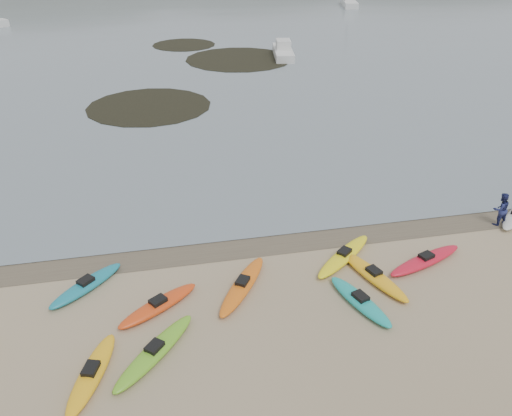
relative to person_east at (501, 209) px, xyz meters
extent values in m
plane|color=tan|center=(-10.87, 1.02, -0.78)|extent=(600.00, 600.00, 0.00)
plane|color=brown|center=(-10.87, 0.72, -0.78)|extent=(60.00, 60.00, 0.00)
ellipsoid|color=#FFB015|center=(-7.07, -2.64, -0.61)|extent=(1.83, 3.71, 0.34)
ellipsoid|color=red|center=(-4.65, -2.14, -0.61)|extent=(3.81, 2.00, 0.34)
ellipsoid|color=yellow|center=(-17.17, -5.45, -0.61)|extent=(1.69, 3.34, 0.34)
ellipsoid|color=teal|center=(-17.70, -1.09, -0.61)|extent=(2.81, 2.78, 0.34)
ellipsoid|color=#E14213|center=(-15.13, -2.75, -0.61)|extent=(3.11, 2.44, 0.34)
ellipsoid|color=#6DBA25|center=(-15.30, -4.93, -0.61)|extent=(2.97, 3.32, 0.34)
ellipsoid|color=yellow|center=(-7.72, -1.21, -0.61)|extent=(3.33, 2.96, 0.34)
ellipsoid|color=teal|center=(-8.13, -3.94, -0.61)|extent=(1.67, 3.22, 0.34)
ellipsoid|color=orange|center=(-12.05, -2.25, -0.61)|extent=(2.65, 3.56, 0.34)
imported|color=navy|center=(0.00, 0.00, 0.00)|extent=(0.78, 0.62, 1.56)
cylinder|color=black|center=(-15.09, 20.10, -0.75)|extent=(9.15, 9.15, 0.04)
cylinder|color=black|center=(-6.04, 33.44, -0.75)|extent=(10.63, 10.63, 0.04)
cylinder|color=black|center=(-10.91, 41.36, -0.75)|extent=(6.98, 6.98, 0.04)
cube|color=silver|center=(-1.42, 33.61, -0.33)|extent=(2.81, 6.57, 0.89)
cube|color=silver|center=(18.06, 66.39, -0.26)|extent=(3.70, 7.73, 1.04)
ellipsoid|color=#384235|center=(-55.87, 196.02, -18.78)|extent=(220.00, 120.00, 80.00)
ellipsoid|color=#384235|center=(24.13, 191.02, -16.08)|extent=(200.00, 110.00, 68.00)
camera|label=1|loc=(-14.47, -16.62, 10.97)|focal=35.00mm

